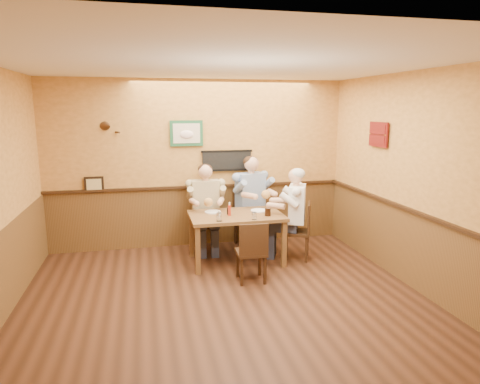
% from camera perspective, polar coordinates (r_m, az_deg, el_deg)
% --- Properties ---
extents(room, '(5.02, 5.03, 2.81)m').
position_cam_1_polar(room, '(4.96, -0.57, 3.69)').
color(room, '#321B0F').
rests_on(room, ground).
extents(dining_table, '(1.40, 0.90, 0.75)m').
position_cam_1_polar(dining_table, '(6.50, -0.53, -3.76)').
color(dining_table, brown).
rests_on(dining_table, ground).
extents(chair_back_left, '(0.44, 0.44, 0.91)m').
position_cam_1_polar(chair_back_left, '(7.11, -4.56, -4.19)').
color(chair_back_left, '#362111').
rests_on(chair_back_left, ground).
extents(chair_back_right, '(0.56, 0.56, 0.97)m').
position_cam_1_polar(chair_back_right, '(7.35, 1.37, -3.40)').
color(chair_back_right, '#362111').
rests_on(chair_back_right, ground).
extents(chair_right_end, '(0.55, 0.55, 0.90)m').
position_cam_1_polar(chair_right_end, '(6.75, 7.53, -5.12)').
color(chair_right_end, '#362111').
rests_on(chair_right_end, ground).
extents(chair_near_side, '(0.41, 0.41, 0.85)m').
position_cam_1_polar(chair_near_side, '(5.86, 1.49, -7.85)').
color(chair_near_side, '#362111').
rests_on(chair_near_side, ground).
extents(diner_tan_shirt, '(0.62, 0.62, 1.30)m').
position_cam_1_polar(diner_tan_shirt, '(7.06, -4.59, -2.67)').
color(diner_tan_shirt, '#C2B285').
rests_on(diner_tan_shirt, ground).
extents(diner_blue_polo, '(0.81, 0.81, 1.38)m').
position_cam_1_polar(diner_blue_polo, '(7.30, 1.38, -1.83)').
color(diner_blue_polo, '#7D95BC').
rests_on(diner_blue_polo, ground).
extents(diner_white_elder, '(0.78, 0.78, 1.28)m').
position_cam_1_polar(diner_white_elder, '(6.70, 7.57, -3.54)').
color(diner_white_elder, white).
rests_on(diner_white_elder, ground).
extents(water_glass_left, '(0.09, 0.09, 0.12)m').
position_cam_1_polar(water_glass_left, '(6.08, -2.79, -3.34)').
color(water_glass_left, white).
rests_on(water_glass_left, dining_table).
extents(water_glass_mid, '(0.09, 0.09, 0.11)m').
position_cam_1_polar(water_glass_mid, '(6.16, 1.90, -3.21)').
color(water_glass_mid, white).
rests_on(water_glass_mid, dining_table).
extents(cola_tumbler, '(0.10, 0.10, 0.12)m').
position_cam_1_polar(cola_tumbler, '(6.38, 3.72, -2.67)').
color(cola_tumbler, black).
rests_on(cola_tumbler, dining_table).
extents(hot_sauce_bottle, '(0.05, 0.05, 0.18)m').
position_cam_1_polar(hot_sauce_bottle, '(6.37, -1.42, -2.37)').
color(hot_sauce_bottle, '#B52A13').
rests_on(hot_sauce_bottle, dining_table).
extents(salt_shaker, '(0.04, 0.04, 0.09)m').
position_cam_1_polar(salt_shaker, '(6.35, -2.82, -2.87)').
color(salt_shaker, white).
rests_on(salt_shaker, dining_table).
extents(pepper_shaker, '(0.05, 0.05, 0.10)m').
position_cam_1_polar(pepper_shaker, '(6.45, -1.60, -2.58)').
color(pepper_shaker, black).
rests_on(pepper_shaker, dining_table).
extents(plate_far_left, '(0.28, 0.28, 0.02)m').
position_cam_1_polar(plate_far_left, '(6.59, -3.64, -2.66)').
color(plate_far_left, silver).
rests_on(plate_far_left, dining_table).
extents(plate_far_right, '(0.33, 0.33, 0.02)m').
position_cam_1_polar(plate_far_right, '(6.68, 2.53, -2.47)').
color(plate_far_right, white).
rests_on(plate_far_right, dining_table).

